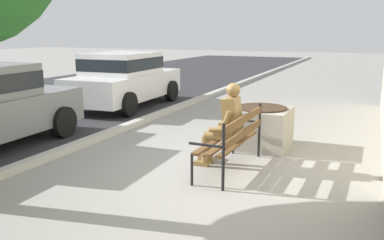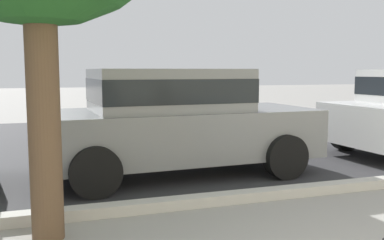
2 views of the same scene
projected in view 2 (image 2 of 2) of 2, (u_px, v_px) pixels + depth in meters
The scene contains 3 objects.
street_surface at pixel (160, 141), 9.49m from camera, with size 60.00×9.00×0.01m, color #2D2D30.
curb_stone at pixel (256, 195), 5.16m from camera, with size 60.00×0.20×0.12m, color #B2AFA8.
parked_car_grey at pixel (174, 118), 6.39m from camera, with size 4.16×2.04×1.56m.
Camera 2 is at (-2.33, -1.61, 1.53)m, focal length 40.50 mm.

